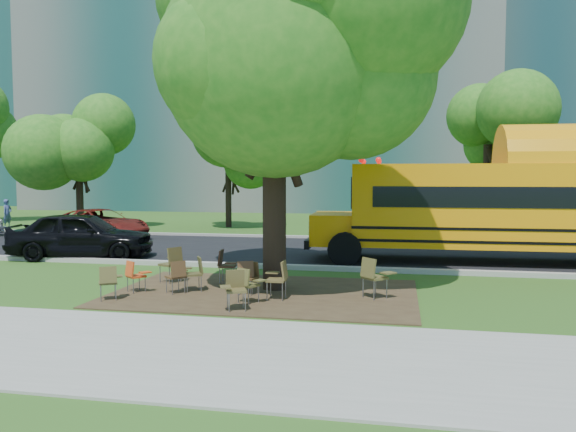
% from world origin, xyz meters
% --- Properties ---
extents(ground, '(160.00, 160.00, 0.00)m').
position_xyz_m(ground, '(0.00, 0.00, 0.00)').
color(ground, '#2A4917').
rests_on(ground, ground).
extents(sidewalk, '(60.00, 4.00, 0.04)m').
position_xyz_m(sidewalk, '(0.00, -5.00, 0.02)').
color(sidewalk, gray).
rests_on(sidewalk, ground).
extents(dirt_patch, '(7.00, 4.50, 0.03)m').
position_xyz_m(dirt_patch, '(1.00, -0.50, 0.01)').
color(dirt_patch, '#382819').
rests_on(dirt_patch, ground).
extents(asphalt_road, '(80.00, 8.00, 0.04)m').
position_xyz_m(asphalt_road, '(0.00, 7.00, 0.02)').
color(asphalt_road, black).
rests_on(asphalt_road, ground).
extents(kerb_near, '(80.00, 0.25, 0.14)m').
position_xyz_m(kerb_near, '(0.00, 3.00, 0.07)').
color(kerb_near, gray).
rests_on(kerb_near, ground).
extents(kerb_far, '(80.00, 0.25, 0.14)m').
position_xyz_m(kerb_far, '(0.00, 11.10, 0.07)').
color(kerb_far, gray).
rests_on(kerb_far, ground).
extents(building_main, '(38.00, 16.00, 22.00)m').
position_xyz_m(building_main, '(-8.00, 36.00, 11.00)').
color(building_main, '#62635E').
rests_on(building_main, ground).
extents(bg_tree_0, '(5.20, 5.20, 7.18)m').
position_xyz_m(bg_tree_0, '(-12.00, 13.00, 4.57)').
color(bg_tree_0, black).
rests_on(bg_tree_0, ground).
extents(bg_tree_2, '(4.80, 4.80, 6.62)m').
position_xyz_m(bg_tree_2, '(-5.00, 16.00, 4.21)').
color(bg_tree_2, black).
rests_on(bg_tree_2, ground).
extents(bg_tree_3, '(5.60, 5.60, 7.84)m').
position_xyz_m(bg_tree_3, '(8.00, 14.00, 5.03)').
color(bg_tree_3, black).
rests_on(bg_tree_3, ground).
extents(main_tree, '(7.20, 7.20, 9.49)m').
position_xyz_m(main_tree, '(1.14, -0.02, 5.87)').
color(main_tree, black).
rests_on(main_tree, ground).
extents(school_bus, '(12.81, 3.22, 3.11)m').
position_xyz_m(school_bus, '(8.20, 5.38, 1.80)').
color(school_bus, orange).
rests_on(school_bus, ground).
extents(chair_0, '(0.53, 0.65, 0.79)m').
position_xyz_m(chair_0, '(-2.13, -1.94, 0.49)').
color(chair_0, brown).
rests_on(chair_0, ground).
extents(chair_1, '(0.66, 0.52, 0.77)m').
position_xyz_m(chair_1, '(-1.97, -1.06, 0.47)').
color(chair_1, '#CE4316').
rests_on(chair_1, ground).
extents(chair_2, '(0.54, 0.68, 0.79)m').
position_xyz_m(chair_2, '(-0.95, -0.98, 0.49)').
color(chair_2, '#4B321A').
rests_on(chair_2, ground).
extents(chair_3, '(0.59, 0.46, 0.77)m').
position_xyz_m(chair_3, '(0.68, -0.69, 0.47)').
color(chair_3, '#422F17').
rests_on(chair_3, ground).
extents(chair_4, '(0.66, 0.52, 0.79)m').
position_xyz_m(chair_4, '(0.92, -1.65, 0.49)').
color(chair_4, brown).
rests_on(chair_4, ground).
extents(chair_5, '(0.57, 0.65, 0.83)m').
position_xyz_m(chair_5, '(0.82, -2.27, 0.51)').
color(chair_5, '#4F4522').
rests_on(chair_5, ground).
extents(chair_6, '(0.51, 0.57, 0.88)m').
position_xyz_m(chair_6, '(1.49, -1.12, 0.54)').
color(chair_6, brown).
rests_on(chair_6, ground).
extents(chair_7, '(0.81, 0.64, 0.94)m').
position_xyz_m(chair_7, '(3.54, -0.67, 0.58)').
color(chair_7, brown).
rests_on(chair_7, ground).
extents(chair_8, '(0.62, 0.79, 0.95)m').
position_xyz_m(chair_8, '(-1.59, 0.27, 0.58)').
color(chair_8, '#483F1F').
rests_on(chair_8, ground).
extents(chair_9, '(0.68, 0.56, 0.84)m').
position_xyz_m(chair_9, '(-0.65, -0.63, 0.52)').
color(chair_9, '#413B1C').
rests_on(chair_9, ground).
extents(chair_10, '(0.55, 0.57, 0.86)m').
position_xyz_m(chair_10, '(-0.26, 0.52, 0.53)').
color(chair_10, '#3C2315').
rests_on(chair_10, ground).
extents(chair_11, '(0.54, 0.65, 0.80)m').
position_xyz_m(chair_11, '(0.61, -0.70, 0.50)').
color(chair_11, '#4D301B').
rests_on(chair_11, ground).
extents(black_car, '(4.91, 2.77, 1.58)m').
position_xyz_m(black_car, '(-6.30, 3.80, 0.79)').
color(black_car, black).
rests_on(black_car, ground).
extents(bg_car_red, '(5.27, 3.88, 1.33)m').
position_xyz_m(bg_car_red, '(-8.67, 9.10, 0.67)').
color(bg_car_red, '#5A140F').
rests_on(bg_car_red, ground).
extents(pedestrian_a, '(0.42, 0.59, 1.54)m').
position_xyz_m(pedestrian_a, '(-16.37, 13.17, 0.77)').
color(pedestrian_a, '#37447C').
rests_on(pedestrian_a, ground).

